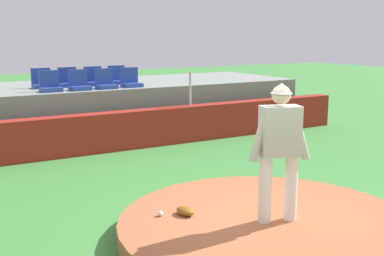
% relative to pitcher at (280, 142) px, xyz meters
% --- Properties ---
extents(ground_plane, '(60.00, 60.00, 0.00)m').
position_rel_pitcher_xyz_m(ground_plane, '(-0.07, 0.09, -1.33)').
color(ground_plane, '#3F893A').
extents(pitchers_mound, '(4.02, 4.02, 0.27)m').
position_rel_pitcher_xyz_m(pitchers_mound, '(-0.07, 0.09, -1.19)').
color(pitchers_mound, '#A85D39').
rests_on(pitchers_mound, ground_plane).
extents(pitcher, '(0.84, 0.41, 1.83)m').
position_rel_pitcher_xyz_m(pitcher, '(0.00, 0.00, 0.00)').
color(pitcher, white).
rests_on(pitcher, pitchers_mound).
extents(baseball, '(0.07, 0.07, 0.07)m').
position_rel_pitcher_xyz_m(baseball, '(-1.27, 0.92, -1.02)').
color(baseball, white).
rests_on(baseball, pitchers_mound).
extents(fielding_glove, '(0.24, 0.33, 0.11)m').
position_rel_pitcher_xyz_m(fielding_glove, '(-0.95, 0.79, -1.01)').
color(fielding_glove, brown).
rests_on(fielding_glove, pitchers_mound).
extents(brick_barrier, '(13.52, 0.40, 0.90)m').
position_rel_pitcher_xyz_m(brick_barrier, '(-0.07, 5.90, -0.88)').
color(brick_barrier, maroon).
rests_on(brick_barrier, ground_plane).
extents(fence_post_right, '(0.06, 0.06, 0.86)m').
position_rel_pitcher_xyz_m(fence_post_right, '(2.06, 5.90, 0.01)').
color(fence_post_right, silver).
rests_on(fence_post_right, brick_barrier).
extents(bleacher_platform, '(12.50, 3.58, 1.33)m').
position_rel_pitcher_xyz_m(bleacher_platform, '(-0.07, 8.40, -0.66)').
color(bleacher_platform, gray).
rests_on(bleacher_platform, ground_plane).
extents(stadium_chair_0, '(0.48, 0.44, 0.50)m').
position_rel_pitcher_xyz_m(stadium_chair_0, '(-1.12, 7.16, 0.16)').
color(stadium_chair_0, '#264198').
rests_on(stadium_chair_0, bleacher_platform).
extents(stadium_chair_1, '(0.48, 0.44, 0.50)m').
position_rel_pitcher_xyz_m(stadium_chair_1, '(-0.42, 7.13, 0.16)').
color(stadium_chair_1, '#264198').
rests_on(stadium_chair_1, bleacher_platform).
extents(stadium_chair_2, '(0.48, 0.44, 0.50)m').
position_rel_pitcher_xyz_m(stadium_chair_2, '(0.27, 7.13, 0.16)').
color(stadium_chair_2, '#264198').
rests_on(stadium_chair_2, bleacher_platform).
extents(stadium_chair_3, '(0.48, 0.44, 0.50)m').
position_rel_pitcher_xyz_m(stadium_chair_3, '(0.98, 7.16, 0.16)').
color(stadium_chair_3, '#264198').
rests_on(stadium_chair_3, bleacher_platform).
extents(stadium_chair_4, '(0.48, 0.44, 0.50)m').
position_rel_pitcher_xyz_m(stadium_chair_4, '(-1.10, 8.06, 0.16)').
color(stadium_chair_4, '#264198').
rests_on(stadium_chair_4, bleacher_platform).
extents(stadium_chair_5, '(0.48, 0.44, 0.50)m').
position_rel_pitcher_xyz_m(stadium_chair_5, '(-0.42, 8.04, 0.16)').
color(stadium_chair_5, '#264198').
rests_on(stadium_chair_5, bleacher_platform).
extents(stadium_chair_6, '(0.48, 0.44, 0.50)m').
position_rel_pitcher_xyz_m(stadium_chair_6, '(0.27, 8.01, 0.16)').
color(stadium_chair_6, '#264198').
rests_on(stadium_chair_6, bleacher_platform).
extents(stadium_chair_7, '(0.48, 0.44, 0.50)m').
position_rel_pitcher_xyz_m(stadium_chair_7, '(0.97, 8.06, 0.16)').
color(stadium_chair_7, '#264198').
rests_on(stadium_chair_7, bleacher_platform).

